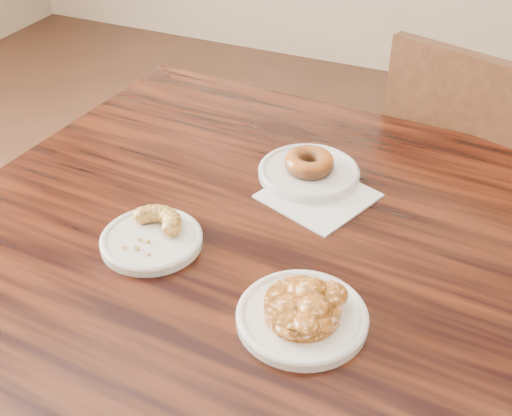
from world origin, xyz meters
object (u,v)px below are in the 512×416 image
at_px(chair_far, 486,215).
at_px(glazed_donut, 309,162).
at_px(apple_fritter, 303,305).
at_px(cruller_fragment, 150,230).
at_px(cafe_table, 251,405).

xyz_separation_m(chair_far, glazed_donut, (-0.30, -0.45, 0.33)).
xyz_separation_m(apple_fritter, cruller_fragment, (-0.26, 0.06, -0.00)).
height_order(cafe_table, apple_fritter, apple_fritter).
bearing_deg(cruller_fragment, chair_far, 57.91).
xyz_separation_m(cafe_table, chair_far, (0.31, 0.67, 0.08)).
bearing_deg(cruller_fragment, cafe_table, 20.40).
bearing_deg(glazed_donut, cafe_table, -93.87).
bearing_deg(cafe_table, cruller_fragment, -156.12).
distance_m(cafe_table, chair_far, 0.74).
distance_m(chair_far, cruller_fragment, 0.91).
height_order(cafe_table, chair_far, chair_far).
bearing_deg(glazed_donut, chair_far, 56.63).
distance_m(chair_far, apple_fritter, 0.87).
relative_size(cafe_table, glazed_donut, 11.66).
bearing_deg(glazed_donut, cruller_fragment, -119.83).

